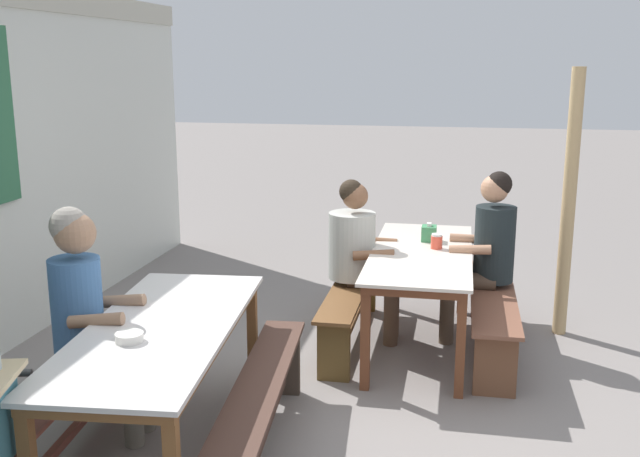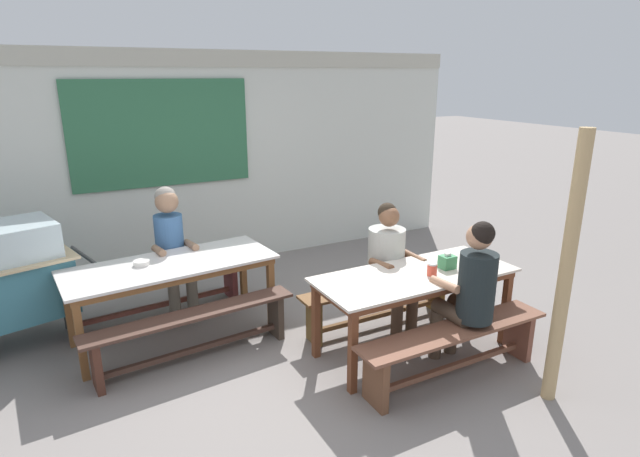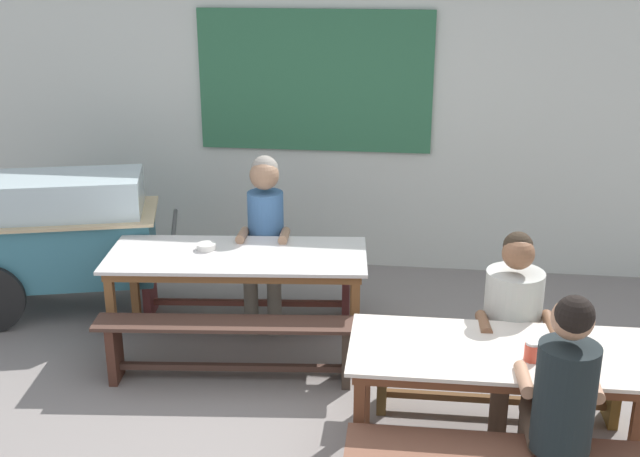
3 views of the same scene
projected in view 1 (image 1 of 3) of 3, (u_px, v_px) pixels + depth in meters
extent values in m
plane|color=gray|center=(356.00, 413.00, 4.47)|extent=(40.00, 40.00, 0.00)
cube|color=silver|center=(160.00, 328.00, 3.85)|extent=(1.94, 0.93, 0.03)
cube|color=brown|center=(161.00, 335.00, 3.86)|extent=(1.85, 0.86, 0.06)
cube|color=brown|center=(158.00, 337.00, 4.81)|extent=(0.07, 0.07, 0.66)
cube|color=brown|center=(253.00, 341.00, 4.74)|extent=(0.07, 0.07, 0.66)
cube|color=beige|center=(422.00, 252.00, 5.36)|extent=(1.80, 0.74, 0.02)
cube|color=brown|center=(421.00, 258.00, 5.37)|extent=(1.72, 0.68, 0.06)
cube|color=brown|center=(390.00, 272.00, 6.28)|extent=(0.06, 0.06, 0.66)
cube|color=brown|center=(462.00, 276.00, 6.17)|extent=(0.06, 0.06, 0.66)
cube|color=brown|center=(365.00, 342.00, 4.72)|extent=(0.06, 0.06, 0.66)
cube|color=brown|center=(460.00, 349.00, 4.61)|extent=(0.06, 0.06, 0.66)
cube|color=brown|center=(69.00, 374.00, 3.97)|extent=(1.85, 0.48, 0.02)
cube|color=brown|center=(125.00, 356.00, 4.79)|extent=(0.08, 0.26, 0.43)
cube|color=brown|center=(74.00, 430.00, 4.05)|extent=(1.55, 0.19, 0.04)
cube|color=#452D24|center=(260.00, 383.00, 3.86)|extent=(1.85, 0.43, 0.03)
cube|color=#3F3329|center=(283.00, 363.00, 4.69)|extent=(0.08, 0.22, 0.42)
cube|color=#452D24|center=(261.00, 440.00, 3.94)|extent=(1.55, 0.19, 0.04)
cube|color=brown|center=(350.00, 286.00, 5.52)|extent=(1.68, 0.27, 0.02)
cube|color=brown|center=(363.00, 287.00, 6.26)|extent=(0.06, 0.22, 0.42)
cube|color=brown|center=(334.00, 350.00, 4.88)|extent=(0.06, 0.22, 0.42)
cube|color=brown|center=(350.00, 328.00, 5.59)|extent=(1.40, 0.06, 0.04)
cube|color=brown|center=(493.00, 295.00, 5.32)|extent=(1.75, 0.34, 0.03)
cube|color=brown|center=(488.00, 293.00, 6.09)|extent=(0.06, 0.27, 0.42)
cube|color=brown|center=(495.00, 365.00, 4.65)|extent=(0.06, 0.27, 0.42)
cube|color=brown|center=(491.00, 337.00, 5.40)|extent=(1.47, 0.06, 0.04)
cylinder|color=#6A6356|center=(133.00, 408.00, 4.05)|extent=(0.11, 0.11, 0.45)
cylinder|color=#6A6356|center=(144.00, 393.00, 4.23)|extent=(0.11, 0.11, 0.45)
cylinder|color=#6A6356|center=(102.00, 360.00, 4.01)|extent=(0.16, 0.37, 0.13)
cylinder|color=#6A6356|center=(114.00, 347.00, 4.18)|extent=(0.16, 0.37, 0.13)
cylinder|color=#3C6598|center=(77.00, 307.00, 4.05)|extent=(0.28, 0.28, 0.56)
sphere|color=#966F53|center=(75.00, 233.00, 3.96)|extent=(0.23, 0.23, 0.23)
sphere|color=gray|center=(69.00, 226.00, 3.95)|extent=(0.21, 0.21, 0.21)
cylinder|color=#966F53|center=(96.00, 320.00, 3.88)|extent=(0.09, 0.31, 0.10)
cylinder|color=#966F53|center=(120.00, 301.00, 4.19)|extent=(0.09, 0.31, 0.10)
cylinder|color=#4C3627|center=(391.00, 316.00, 5.50)|extent=(0.11, 0.11, 0.45)
cylinder|color=#4C3627|center=(392.00, 308.00, 5.67)|extent=(0.11, 0.11, 0.45)
cylinder|color=#4C3627|center=(371.00, 280.00, 5.46)|extent=(0.15, 0.35, 0.13)
cylinder|color=#4C3627|center=(373.00, 274.00, 5.63)|extent=(0.15, 0.35, 0.13)
cylinder|color=#B4B5AD|center=(352.00, 245.00, 5.51)|extent=(0.35, 0.35, 0.50)
sphere|color=brown|center=(355.00, 196.00, 5.42)|extent=(0.20, 0.20, 0.20)
sphere|color=#2D2319|center=(351.00, 191.00, 5.42)|extent=(0.18, 0.18, 0.18)
cylinder|color=brown|center=(374.00, 255.00, 5.30)|extent=(0.09, 0.31, 0.10)
cylinder|color=brown|center=(378.00, 242.00, 5.68)|extent=(0.09, 0.31, 0.08)
cylinder|color=#4C3C2F|center=(447.00, 307.00, 5.70)|extent=(0.11, 0.11, 0.45)
cylinder|color=#4C3C2F|center=(447.00, 315.00, 5.53)|extent=(0.11, 0.11, 0.45)
cylinder|color=#4C3C2F|center=(470.00, 274.00, 5.61)|extent=(0.14, 0.36, 0.13)
cylinder|color=#4C3C2F|center=(471.00, 281.00, 5.44)|extent=(0.14, 0.36, 0.13)
cylinder|color=black|center=(494.00, 244.00, 5.43)|extent=(0.30, 0.30, 0.57)
sphere|color=tan|center=(495.00, 189.00, 5.34)|extent=(0.20, 0.20, 0.20)
sphere|color=black|center=(499.00, 184.00, 5.33)|extent=(0.19, 0.19, 0.19)
cylinder|color=tan|center=(470.00, 239.00, 5.63)|extent=(0.07, 0.30, 0.07)
cylinder|color=tan|center=(470.00, 250.00, 5.31)|extent=(0.07, 0.30, 0.09)
cube|color=#3A8753|center=(429.00, 233.00, 5.64)|extent=(0.13, 0.11, 0.12)
cube|color=white|center=(429.00, 224.00, 5.62)|extent=(0.05, 0.03, 0.02)
cylinder|color=#E14C37|center=(437.00, 242.00, 5.41)|extent=(0.09, 0.09, 0.10)
cylinder|color=white|center=(437.00, 235.00, 5.40)|extent=(0.08, 0.08, 0.02)
cylinder|color=silver|center=(129.00, 337.00, 3.63)|extent=(0.14, 0.14, 0.04)
cylinder|color=tan|center=(569.00, 205.00, 5.55)|extent=(0.10, 0.10, 2.06)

